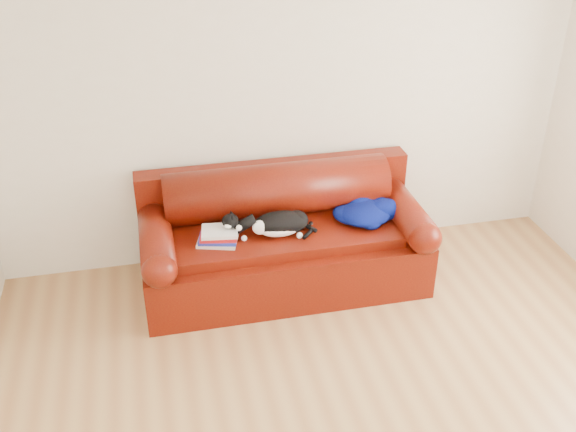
{
  "coord_description": "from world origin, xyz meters",
  "views": [
    {
      "loc": [
        -1.03,
        -2.67,
        3.07
      ],
      "look_at": [
        -0.13,
        1.35,
        0.67
      ],
      "focal_mm": 42.0,
      "sensor_mm": 36.0,
      "label": 1
    }
  ],
  "objects_px": {
    "sofa_base": "(284,256)",
    "blanket": "(367,211)",
    "cat": "(280,224)",
    "book_stack": "(219,236)"
  },
  "relations": [
    {
      "from": "blanket",
      "to": "book_stack",
      "type": "bearing_deg",
      "value": -175.91
    },
    {
      "from": "book_stack",
      "to": "blanket",
      "type": "height_order",
      "value": "blanket"
    },
    {
      "from": "cat",
      "to": "sofa_base",
      "type": "bearing_deg",
      "value": 60.59
    },
    {
      "from": "sofa_base",
      "to": "blanket",
      "type": "bearing_deg",
      "value": -1.97
    },
    {
      "from": "sofa_base",
      "to": "book_stack",
      "type": "xyz_separation_m",
      "value": [
        -0.5,
        -0.1,
        0.31
      ]
    },
    {
      "from": "book_stack",
      "to": "cat",
      "type": "xyz_separation_m",
      "value": [
        0.45,
        0.01,
        0.03
      ]
    },
    {
      "from": "cat",
      "to": "blanket",
      "type": "height_order",
      "value": "cat"
    },
    {
      "from": "blanket",
      "to": "sofa_base",
      "type": "bearing_deg",
      "value": 178.03
    },
    {
      "from": "sofa_base",
      "to": "cat",
      "type": "bearing_deg",
      "value": -117.17
    },
    {
      "from": "sofa_base",
      "to": "blanket",
      "type": "height_order",
      "value": "blanket"
    }
  ]
}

